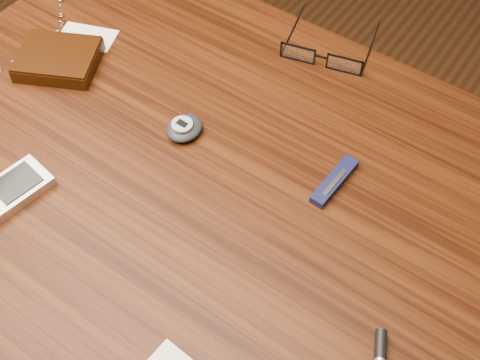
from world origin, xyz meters
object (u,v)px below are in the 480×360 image
Objects in this scene: pedometer at (184,128)px; desk at (217,222)px; eyeglasses at (322,56)px; pda_phone at (9,192)px; wallet_and_card at (59,59)px; pocket_knife at (334,181)px.

desk is at bearing -27.53° from pedometer.
eyeglasses is 1.43× the size of pda_phone.
desk is at bearing -7.34° from wallet_and_card.
pocket_knife is (0.46, 0.05, -0.01)m from wallet_and_card.
pedometer is (0.12, 0.22, 0.00)m from pda_phone.
pedometer is at bearing -168.59° from pocket_knife.
desk is 8.76× the size of pda_phone.
desk is 0.19m from pocket_knife.
pda_phone is (-0.20, -0.45, -0.01)m from eyeglasses.
eyeglasses is 0.23m from pocket_knife.
desk is 5.51× the size of wallet_and_card.
wallet_and_card is 0.25m from pda_phone.
pda_phone is 0.25m from pedometer.
eyeglasses reaches higher than pedometer.
pedometer is (-0.08, 0.04, 0.11)m from desk.
desk is at bearing -146.31° from pocket_knife.
wallet_and_card is 2.01× the size of pocket_knife.
pedometer reaches higher than pda_phone.
eyeglasses reaches higher than pocket_knife.
desk is 0.15m from pedometer.
pedometer is at bearing 0.51° from wallet_and_card.
pda_phone is at bearing -114.28° from eyeglasses.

